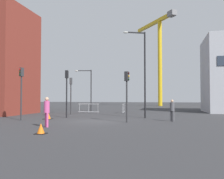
{
  "coord_description": "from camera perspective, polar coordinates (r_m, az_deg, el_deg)",
  "views": [
    {
      "loc": [
        5.38,
        -17.69,
        1.8
      ],
      "look_at": [
        0.0,
        6.32,
        2.64
      ],
      "focal_mm": 38.63,
      "sensor_mm": 36.0,
      "label": 1
    }
  ],
  "objects": [
    {
      "name": "traffic_cone_by_barrier",
      "position": [
        12.62,
        -16.49,
        -8.97
      ],
      "size": [
        0.52,
        0.52,
        0.52
      ],
      "color": "black",
      "rests_on": "ground"
    },
    {
      "name": "safety_barrier_front",
      "position": [
        28.49,
        2.74,
        -4.45
      ],
      "size": [
        0.26,
        2.41,
        1.08
      ],
      "color": "#9EA0A5",
      "rests_on": "ground"
    },
    {
      "name": "traffic_light_corner",
      "position": [
        22.14,
        -10.67,
        0.8
      ],
      "size": [
        0.26,
        0.38,
        4.28
      ],
      "color": "black",
      "rests_on": "ground"
    },
    {
      "name": "traffic_light_island",
      "position": [
        26.24,
        -9.71,
        -0.06
      ],
      "size": [
        0.35,
        0.38,
        3.95
      ],
      "color": "#2D2D30",
      "rests_on": "ground"
    },
    {
      "name": "pedestrian_waiting",
      "position": [
        15.35,
        -15.19,
        -4.59
      ],
      "size": [
        0.34,
        0.34,
        1.84
      ],
      "color": "#D14C8C",
      "rests_on": "ground"
    },
    {
      "name": "streetlamp_tall",
      "position": [
        21.63,
        7.17,
        5.32
      ],
      "size": [
        1.91,
        0.87,
        7.68
      ],
      "color": "black",
      "rests_on": "ground"
    },
    {
      "name": "construction_crane",
      "position": [
        55.52,
        11.11,
        9.79
      ],
      "size": [
        9.32,
        12.72,
        19.69
      ],
      "color": "gold",
      "rests_on": "ground"
    },
    {
      "name": "streetlamp_short",
      "position": [
        32.2,
        -5.61,
        0.94
      ],
      "size": [
        2.22,
        0.55,
        5.51
      ],
      "color": "#232326",
      "rests_on": "ground"
    },
    {
      "name": "ground",
      "position": [
        18.58,
        -4.3,
        -7.51
      ],
      "size": [
        160.0,
        160.0,
        0.0
      ],
      "primitive_type": "plane",
      "color": "#333335"
    },
    {
      "name": "pedestrian_walking",
      "position": [
        18.97,
        14.06,
        -4.44
      ],
      "size": [
        0.34,
        0.34,
        1.65
      ],
      "color": "#4C4C51",
      "rests_on": "ground"
    },
    {
      "name": "safety_barrier_left_run",
      "position": [
        29.47,
        -5.56,
        -4.36
      ],
      "size": [
        2.58,
        0.19,
        1.08
      ],
      "color": "#B2B5BA",
      "rests_on": "ground"
    },
    {
      "name": "traffic_light_median",
      "position": [
        20.55,
        -20.67,
        0.98
      ],
      "size": [
        0.31,
        0.39,
        4.21
      ],
      "color": "#2D2D30",
      "rests_on": "ground"
    },
    {
      "name": "traffic_light_near",
      "position": [
        17.62,
        3.53,
        0.37
      ],
      "size": [
        0.39,
        0.33,
        3.72
      ],
      "color": "#2D2D30",
      "rests_on": "ground"
    },
    {
      "name": "traffic_cone_striped",
      "position": [
        21.03,
        -14.96,
        -5.93
      ],
      "size": [
        0.68,
        0.68,
        0.68
      ],
      "color": "black",
      "rests_on": "ground"
    }
  ]
}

